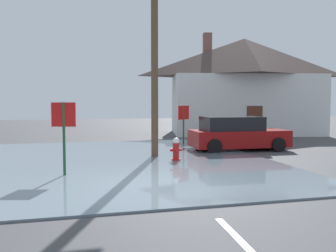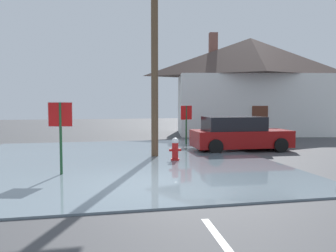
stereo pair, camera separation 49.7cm
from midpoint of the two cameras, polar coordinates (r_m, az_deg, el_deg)
name	(u,v)px [view 1 (the left image)]	position (r m, az deg, el deg)	size (l,w,h in m)	color
ground_plane	(159,188)	(9.73, -2.85, -9.71)	(80.00, 80.00, 0.10)	#424244
flood_puddle	(119,160)	(13.84, -8.76, -5.40)	(11.09, 13.11, 0.05)	slate
lane_stop_bar	(184,198)	(8.49, 0.83, -11.35)	(4.47, 0.30, 0.01)	silver
stop_sign_near	(64,123)	(11.16, -17.40, 0.40)	(0.74, 0.19, 2.23)	#1E4C28
fire_hydrant	(176,150)	(13.53, 0.24, -3.78)	(0.45, 0.39, 0.90)	red
utility_pole	(155,53)	(14.60, -3.14, 11.47)	(1.60, 0.28, 8.01)	brown
stop_sign_far	(183,117)	(18.59, 1.70, 1.45)	(0.71, 0.31, 2.07)	#1E4C28
house	(244,85)	(26.19, 11.37, 6.45)	(11.66, 7.90, 7.24)	silver
parked_car	(237,134)	(16.97, 9.99, -1.27)	(4.51, 2.20, 1.56)	maroon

